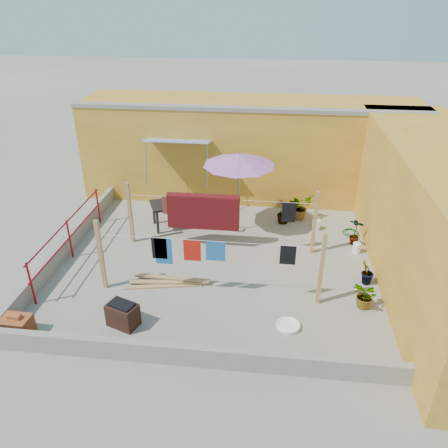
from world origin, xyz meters
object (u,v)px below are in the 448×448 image
Objects in this scene: outdoor_table at (179,204)px; brazier at (123,314)px; brick_stack at (17,326)px; white_basin at (288,325)px; plant_back_a at (300,207)px; water_jug_a at (357,248)px; patio_umbrella at (239,160)px; water_jug_b at (316,225)px; green_hose at (351,232)px.

outdoor_table is 2.52× the size of brazier.
brick_stack is 1.15× the size of white_basin.
white_basin is 0.65× the size of plant_back_a.
outdoor_table is at bearing 168.79° from water_jug_a.
patio_umbrella reaches higher than water_jug_b.
brick_stack reaches higher than white_basin.
white_basin is at bearing -101.04° from water_jug_b.
green_hose is at bearing 90.00° from water_jug_a.
white_basin is at bearing -70.98° from patio_umbrella.
brazier is 6.42m from water_jug_a.
patio_umbrella is 5.28m from brazier.
plant_back_a reaches higher than brick_stack.
white_basin is (3.22, -4.25, -0.65)m from outdoor_table.
green_hose is (0.00, 1.08, -0.11)m from water_jug_a.
outdoor_table reaches higher than water_jug_b.
brick_stack is at bearing -150.87° from water_jug_a.
outdoor_table is at bearing 86.86° from brazier.
patio_umbrella reaches higher than brick_stack.
white_basin is (1.43, -4.16, -2.13)m from patio_umbrella.
white_basin is at bearing -52.90° from outdoor_table.
outdoor_table is 4.12m from water_jug_b.
water_jug_b is 0.88m from plant_back_a.
brazier is 7.08m from green_hose.
brick_stack is 1.21× the size of green_hose.
plant_back_a is (-1.48, 1.89, 0.25)m from water_jug_a.
plant_back_a is (0.38, 5.13, 0.35)m from white_basin.
brazier is (-0.25, -4.58, -0.42)m from outdoor_table.
outdoor_table is 5.65m from brick_stack.
patio_umbrella is at bearing -151.93° from plant_back_a.
brazier is 6.44m from water_jug_b.
brazier is 6.68m from plant_back_a.
brick_stack reaches higher than water_jug_a.
water_jug_b is 0.44× the size of plant_back_a.
patio_umbrella is at bearing -177.20° from green_hose.
water_jug_b is (4.08, 0.18, -0.54)m from outdoor_table.
brick_stack is 8.32m from water_jug_b.
water_jug_b is (-1.00, 1.19, 0.01)m from water_jug_a.
outdoor_table reaches higher than water_jug_a.
white_basin is 1.56× the size of water_jug_a.
patio_umbrella is 4.89m from white_basin.
white_basin is (5.53, 0.88, -0.17)m from brick_stack.
green_hose is (1.00, -0.11, -0.12)m from water_jug_b.
brick_stack reaches higher than green_hose.
patio_umbrella is 7.32× the size of water_jug_a.
brazier is at bearing -125.22° from plant_back_a.
water_jug_b is at bearing 47.70° from brazier.
brick_stack is at bearing -164.99° from brazier.
patio_umbrella is 2.32m from outdoor_table.
patio_umbrella reaches higher than green_hose.
brick_stack is at bearing -140.28° from water_jug_b.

